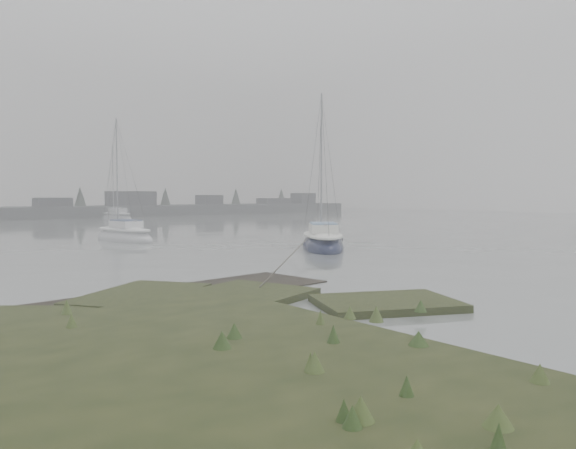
% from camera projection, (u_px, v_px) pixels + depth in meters
% --- Properties ---
extents(ground, '(160.00, 160.00, 0.00)m').
position_uv_depth(ground, '(37.00, 237.00, 37.90)').
color(ground, slate).
rests_on(ground, ground).
extents(far_shoreline, '(60.00, 8.00, 4.15)m').
position_uv_depth(far_shoreline, '(174.00, 209.00, 79.47)').
color(far_shoreline, '#4C4F51').
rests_on(far_shoreline, ground).
extents(sailboat_main, '(5.51, 6.39, 9.03)m').
position_uv_depth(sailboat_main, '(323.00, 243.00, 29.94)').
color(sailboat_main, black).
rests_on(sailboat_main, ground).
extents(sailboat_white, '(2.62, 6.12, 8.38)m').
position_uv_depth(sailboat_white, '(124.00, 236.00, 35.46)').
color(sailboat_white, silver).
rests_on(sailboat_white, ground).
extents(sailboat_far_b, '(2.33, 6.34, 8.82)m').
position_uv_depth(sailboat_far_b, '(117.00, 217.00, 63.69)').
color(sailboat_far_b, silver).
rests_on(sailboat_far_b, ground).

